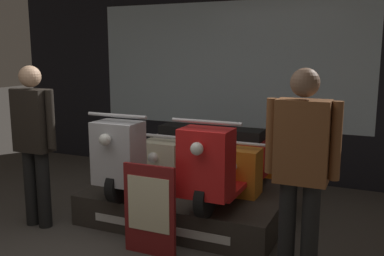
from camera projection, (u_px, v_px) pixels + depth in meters
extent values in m
cube|color=black|center=(228.00, 61.00, 5.91)|extent=(7.04, 0.08, 3.20)
cube|color=silver|center=(227.00, 65.00, 5.88)|extent=(3.87, 0.01, 1.70)
cube|color=#2D2823|center=(189.00, 203.00, 4.52)|extent=(1.99, 1.37, 0.31)
cube|color=silver|center=(158.00, 228.00, 3.91)|extent=(1.39, 0.01, 0.08)
cylinder|color=black|center=(118.00, 186.00, 4.06)|extent=(0.09, 0.33, 0.33)
cylinder|color=black|center=(178.00, 156.00, 5.23)|extent=(0.09, 0.33, 0.33)
cube|color=#BCBCC1|center=(152.00, 170.00, 4.65)|extent=(0.42, 1.21, 0.05)
cube|color=#BCBCC1|center=(118.00, 153.00, 4.03)|extent=(0.44, 0.30, 0.60)
cube|color=#BCBCC1|center=(177.00, 149.00, 5.20)|extent=(0.46, 0.35, 0.38)
cube|color=black|center=(177.00, 129.00, 5.15)|extent=(0.34, 0.31, 0.12)
cylinder|color=silver|center=(117.00, 115.00, 3.96)|extent=(0.63, 0.03, 0.03)
sphere|color=white|center=(105.00, 140.00, 3.81)|extent=(0.11, 0.11, 0.11)
cylinder|color=black|center=(205.00, 199.00, 3.70)|extent=(0.09, 0.33, 0.33)
cylinder|color=black|center=(248.00, 163.00, 4.88)|extent=(0.09, 0.33, 0.33)
cube|color=red|center=(230.00, 179.00, 4.29)|extent=(0.42, 1.21, 0.05)
cube|color=red|center=(206.00, 163.00, 3.67)|extent=(0.44, 0.30, 0.60)
cube|color=red|center=(248.00, 156.00, 4.84)|extent=(0.46, 0.35, 0.38)
cube|color=black|center=(248.00, 135.00, 4.79)|extent=(0.34, 0.31, 0.12)
cylinder|color=silver|center=(206.00, 122.00, 3.60)|extent=(0.63, 0.03, 0.03)
sphere|color=white|center=(197.00, 149.00, 3.45)|extent=(0.11, 0.11, 0.11)
cylinder|color=black|center=(162.00, 197.00, 4.68)|extent=(0.09, 0.33, 0.33)
cylinder|color=black|center=(206.00, 167.00, 5.86)|extent=(0.09, 0.33, 0.33)
cube|color=beige|center=(187.00, 181.00, 5.27)|extent=(0.42, 1.21, 0.05)
cube|color=beige|center=(162.00, 168.00, 4.65)|extent=(0.44, 0.30, 0.60)
cube|color=beige|center=(206.00, 162.00, 5.82)|extent=(0.46, 0.35, 0.38)
cube|color=black|center=(206.00, 144.00, 5.77)|extent=(0.34, 0.31, 0.12)
cylinder|color=silver|center=(162.00, 136.00, 4.58)|extent=(0.63, 0.03, 0.03)
sphere|color=white|center=(153.00, 158.00, 4.44)|extent=(0.11, 0.11, 0.11)
cylinder|color=black|center=(236.00, 208.00, 4.34)|extent=(0.09, 0.33, 0.33)
cylinder|color=black|center=(268.00, 175.00, 5.51)|extent=(0.09, 0.33, 0.33)
cube|color=orange|center=(254.00, 190.00, 4.93)|extent=(0.42, 1.21, 0.05)
cube|color=orange|center=(238.00, 178.00, 4.31)|extent=(0.44, 0.30, 0.60)
cube|color=orange|center=(268.00, 169.00, 5.48)|extent=(0.46, 0.35, 0.38)
cube|color=black|center=(268.00, 150.00, 5.43)|extent=(0.34, 0.31, 0.12)
cylinder|color=silver|center=(238.00, 143.00, 4.23)|extent=(0.63, 0.03, 0.03)
sphere|color=white|center=(231.00, 166.00, 4.09)|extent=(0.11, 0.11, 0.11)
cylinder|color=black|center=(31.00, 188.00, 4.29)|extent=(0.13, 0.13, 0.77)
cylinder|color=black|center=(44.00, 190.00, 4.23)|extent=(0.13, 0.13, 0.77)
cube|color=black|center=(33.00, 120.00, 4.14)|extent=(0.36, 0.20, 0.61)
cylinder|color=black|center=(16.00, 117.00, 4.22)|extent=(0.08, 0.08, 0.56)
cylinder|color=black|center=(50.00, 119.00, 4.05)|extent=(0.08, 0.08, 0.56)
sphere|color=tan|center=(30.00, 76.00, 4.06)|extent=(0.21, 0.21, 0.21)
cylinder|color=black|center=(287.00, 230.00, 3.26)|extent=(0.13, 0.13, 0.78)
cylinder|color=black|center=(310.00, 234.00, 3.20)|extent=(0.13, 0.13, 0.78)
cube|color=brown|center=(302.00, 142.00, 3.11)|extent=(0.38, 0.21, 0.62)
cylinder|color=brown|center=(271.00, 136.00, 3.20)|extent=(0.08, 0.08, 0.57)
cylinder|color=brown|center=(336.00, 141.00, 3.01)|extent=(0.08, 0.08, 0.57)
sphere|color=brown|center=(305.00, 83.00, 3.03)|extent=(0.21, 0.21, 0.21)
cube|color=maroon|center=(150.00, 210.00, 3.64)|extent=(0.48, 0.04, 0.80)
cube|color=beige|center=(148.00, 204.00, 3.61)|extent=(0.40, 0.01, 0.48)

